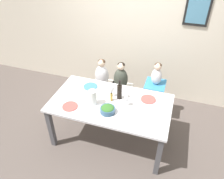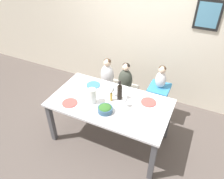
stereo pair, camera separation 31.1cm
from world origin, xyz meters
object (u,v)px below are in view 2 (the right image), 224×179
Objects in this scene: wine_glass_far at (112,90)px; wine_bottle at (120,92)px; person_baby_right at (161,77)px; dinner_plate_back_left at (93,85)px; chair_far_center at (125,92)px; chair_far_left at (108,88)px; wine_glass_near at (125,100)px; dinner_plate_front_left at (70,103)px; paper_towel_roll at (92,96)px; person_child_left at (107,73)px; person_child_center at (125,78)px; chair_right_highchair at (158,94)px; dinner_plate_back_right at (149,102)px; salad_bowl_large at (105,109)px.

wine_bottle is at bearing -6.29° from wine_glass_far.
person_baby_right is 1.77× the size of dinner_plate_back_left.
wine_glass_far reaches higher than chair_far_center.
wine_bottle reaches higher than chair_far_center.
chair_far_left is 1.09m from wine_glass_near.
paper_towel_roll is at bearing 29.87° from dinner_plate_front_left.
person_baby_right is (0.95, 0.00, 0.50)m from chair_far_left.
person_child_center is at bearing 0.00° from person_child_left.
wine_glass_near reaches higher than chair_right_highchair.
wine_glass_far is at bearing -57.36° from person_child_left.
wine_bottle is 1.36× the size of paper_towel_roll.
person_baby_right reaches higher than person_child_left.
paper_towel_roll is 1.04× the size of dinner_plate_back_right.
chair_far_center is 2.14× the size of dinner_plate_back_right.
paper_towel_roll is 1.10× the size of salad_bowl_large.
chair_far_left is 1.08m from dinner_plate_front_left.
paper_towel_roll is at bearing -132.02° from person_baby_right.
chair_right_highchair reaches higher than chair_far_center.
chair_right_highchair is 0.35m from person_baby_right.
person_baby_right is 1.15m from paper_towel_roll.
person_baby_right reaches higher than chair_far_left.
dinner_plate_back_right reaches higher than chair_far_left.
person_baby_right is 1.09m from dinner_plate_back_left.
wine_glass_near is 0.82× the size of salad_bowl_large.
person_child_center is 2.38× the size of dinner_plate_back_right.
chair_far_left is 1.21× the size of person_baby_right.
chair_far_left is at bearing 84.25° from dinner_plate_front_left.
chair_far_center is at bearing 180.00° from chair_right_highchair.
person_child_left is 2.38× the size of dinner_plate_back_right.
chair_far_left is at bearing 122.66° from wine_glass_far.
person_child_left is 0.35m from person_child_center.
wine_bottle is at bearing -166.91° from dinner_plate_back_right.
dinner_plate_back_right is at bearing 8.77° from wine_glass_far.
person_baby_right is at bearing 0.05° from chair_far_left.
wine_glass_far is 0.77× the size of dinner_plate_back_left.
person_child_center reaches higher than chair_far_center.
dinner_plate_back_left is (0.09, 0.54, 0.00)m from dinner_plate_front_left.
dinner_plate_front_left is (-0.29, -0.16, -0.11)m from paper_towel_roll.
wine_glass_far is (-0.57, -0.59, -0.03)m from person_baby_right.
dinner_plate_back_left is 1.00× the size of dinner_plate_back_right.
wine_bottle is 1.85× the size of wine_glass_near.
chair_right_highchair is 4.18× the size of wine_glass_far.
wine_bottle is 0.19m from wine_glass_near.
person_child_center reaches higher than wine_glass_near.
chair_right_highchair is at bearing 26.34° from dinner_plate_back_left.
wine_bottle is at bearing 37.12° from paper_towel_roll.
wine_bottle reaches higher than person_child_left.
chair_right_highchair is at bearing -90.00° from person_baby_right.
chair_right_highchair is 3.21× the size of dinner_plate_back_left.
chair_right_highchair is 2.27× the size of wine_bottle.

